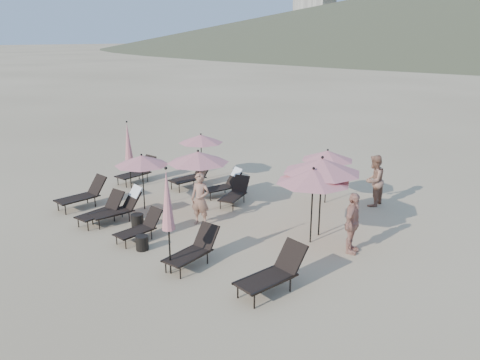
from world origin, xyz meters
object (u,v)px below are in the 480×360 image
Objects in this scene: umbrella_open_3 at (201,139)px; lounger_6 at (138,171)px; lounger_1 at (102,209)px; lounger_4 at (193,249)px; lounger_9 at (235,193)px; umbrella_open_4 at (327,155)px; lounger_0 at (83,194)px; lounger_8 at (225,183)px; side_table_0 at (137,221)px; umbrella_open_2 at (313,176)px; beachgoer_b at (374,181)px; umbrella_closed_0 at (167,201)px; umbrella_open_0 at (142,160)px; umbrella_closed_1 at (128,142)px; umbrella_open_1 at (198,157)px; umbrella_open_5 at (322,165)px; lounger_3 at (140,227)px; beachgoer_c at (352,223)px; side_table_1 at (142,243)px; lounger_5 at (274,272)px; lounger_7 at (194,173)px; beachgoer_a at (200,199)px; lounger_2 at (121,206)px.

lounger_6 is at bearing -136.65° from umbrella_open_3.
lounger_4 is at bearing -5.14° from lounger_1.
umbrella_open_4 reaches higher than lounger_9.
lounger_0 reaches higher than lounger_6.
lounger_8 is at bearing 135.22° from lounger_9.
lounger_0 reaches higher than side_table_0.
lounger_6 is 4.90m from lounger_9.
umbrella_open_2 is at bearing -3.45° from lounger_8.
umbrella_open_2 is 4.32m from beachgoer_b.
lounger_9 is 0.58× the size of umbrella_closed_0.
lounger_6 is 3.60m from umbrella_open_0.
lounger_0 is 6.21m from lounger_4.
umbrella_closed_1 is (-2.05, 2.95, 1.46)m from lounger_1.
lounger_4 is at bearing -94.92° from umbrella_open_4.
lounger_4 is at bearing -50.83° from umbrella_open_1.
umbrella_open_5 is at bearing -24.09° from lounger_9.
beachgoer_c reaches higher than lounger_3.
lounger_0 is 6.40m from umbrella_closed_0.
umbrella_closed_0 reaches higher than side_table_1.
umbrella_open_5 is at bearing 66.85° from umbrella_closed_0.
side_table_1 is at bearing -137.33° from umbrella_open_2.
lounger_8 is (-5.33, 4.89, -0.02)m from lounger_5.
lounger_1 is 4.65m from lounger_9.
umbrella_closed_0 reaches higher than lounger_0.
lounger_6 is 9.48m from beachgoer_b.
umbrella_closed_0 is at bearing -148.55° from lounger_5.
beachgoer_c is (9.93, -0.99, 0.40)m from lounger_6.
umbrella_closed_0 is at bearing -12.55° from beachgoer_b.
umbrella_open_2 is (4.71, -1.91, 1.57)m from lounger_8.
umbrella_closed_0 is (4.26, -1.19, 1.54)m from lounger_1.
lounger_9 is 0.72× the size of umbrella_open_2.
side_table_0 is (3.03, -0.18, -0.25)m from lounger_0.
lounger_7 is (-0.18, 4.66, 0.11)m from lounger_1.
umbrella_open_3 is 1.15× the size of beachgoer_c.
beachgoer_a is at bearing -17.34° from lounger_6.
side_table_1 is at bearing -37.74° from umbrella_closed_1.
umbrella_closed_1 is (-6.31, 4.13, -0.08)m from umbrella_closed_0.
lounger_6 is 0.89× the size of umbrella_open_0.
lounger_2 is at bearing -127.84° from umbrella_open_1.
beachgoer_c is (6.14, 2.39, 0.64)m from side_table_0.
umbrella_open_0 is 4.79× the size of side_table_1.
beachgoer_c is at bearing 35.16° from side_table_1.
umbrella_open_0 is at bearing -146.90° from lounger_9.
lounger_4 is 0.99× the size of lounger_8.
lounger_7 is 0.86× the size of umbrella_open_1.
umbrella_open_3 is (-0.56, 5.54, 1.34)m from lounger_1.
beachgoer_c is at bearing -53.41° from umbrella_open_4.
beachgoer_a is (2.70, 1.75, 0.43)m from lounger_1.
lounger_0 is 1.08× the size of beachgoer_a.
umbrella_open_5 is 4.84m from umbrella_closed_0.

